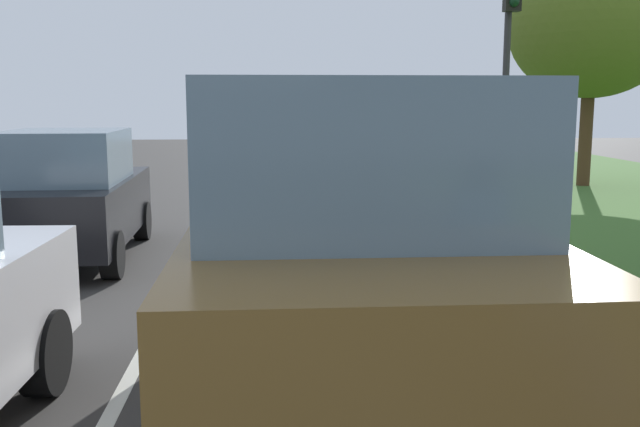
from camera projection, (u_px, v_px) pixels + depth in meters
The scene contains 8 objects.
ground_plane at pixel (243, 250), 10.39m from camera, with size 60.00×60.00×0.00m, color #383533.
lane_line_center at pixel (195, 250), 10.35m from camera, with size 0.12×32.00×0.01m, color silver.
lane_line_right_edge at pixel (484, 246), 10.63m from camera, with size 0.12×32.00×0.01m, color silver.
curb_right at pixel (517, 242), 10.65m from camera, with size 0.24×48.00×0.12m, color #9E9B93.
car_suv_ahead at pixel (347, 256), 4.64m from camera, with size 2.00×4.51×2.28m.
car_hatchback_far at pixel (70, 196), 9.68m from camera, with size 1.84×3.76×1.78m.
traffic_light_near_right at pixel (509, 39), 14.26m from camera, with size 0.32×0.50×4.92m.
tree_roadside_far at pixel (592, 29), 17.19m from camera, with size 3.96×3.96×5.59m.
Camera 1 is at (0.45, 3.77, 2.17)m, focal length 39.78 mm.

